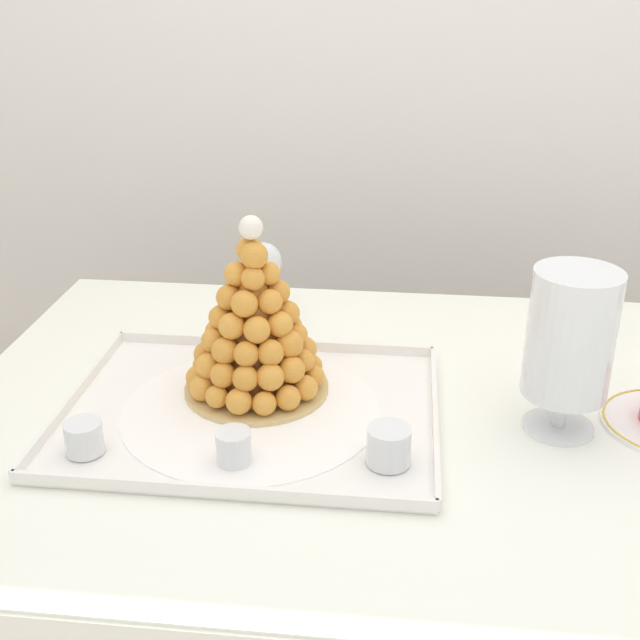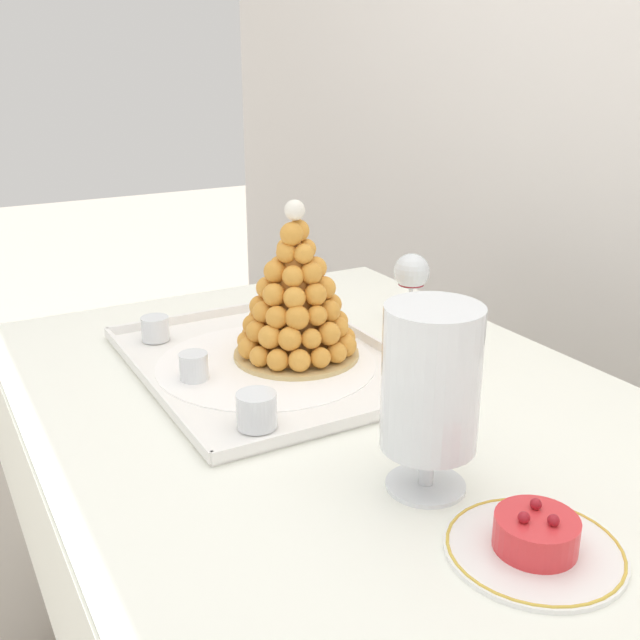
% 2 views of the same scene
% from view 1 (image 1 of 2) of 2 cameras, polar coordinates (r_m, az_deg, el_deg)
% --- Properties ---
extents(backdrop_wall, '(4.80, 0.10, 2.50)m').
position_cam_1_polar(backdrop_wall, '(2.02, 7.55, 20.74)').
color(backdrop_wall, silver).
rests_on(backdrop_wall, ground_plane).
extents(buffet_table, '(1.47, 0.96, 0.73)m').
position_cam_1_polar(buffet_table, '(1.32, 6.41, -9.63)').
color(buffet_table, brown).
rests_on(buffet_table, ground_plane).
extents(serving_tray, '(0.57, 0.44, 0.02)m').
position_cam_1_polar(serving_tray, '(1.26, -4.91, -6.45)').
color(serving_tray, white).
rests_on(serving_tray, buffet_table).
extents(croquembouche, '(0.23, 0.23, 0.29)m').
position_cam_1_polar(croquembouche, '(1.26, -4.65, -0.50)').
color(croquembouche, tan).
rests_on(croquembouche, serving_tray).
extents(dessert_cup_left, '(0.05, 0.05, 0.05)m').
position_cam_1_polar(dessert_cup_left, '(1.19, -16.37, -8.06)').
color(dessert_cup_left, silver).
rests_on(dessert_cup_left, serving_tray).
extents(dessert_cup_mid_left, '(0.05, 0.05, 0.05)m').
position_cam_1_polar(dessert_cup_mid_left, '(1.13, -6.12, -9.00)').
color(dessert_cup_mid_left, silver).
rests_on(dessert_cup_mid_left, serving_tray).
extents(dessert_cup_centre, '(0.06, 0.06, 0.05)m').
position_cam_1_polar(dessert_cup_centre, '(1.12, 4.90, -8.95)').
color(dessert_cup_centre, silver).
rests_on(dessert_cup_centre, serving_tray).
extents(macaron_goblet, '(0.13, 0.13, 0.25)m').
position_cam_1_polar(macaron_goblet, '(1.20, 17.35, -1.20)').
color(macaron_goblet, white).
rests_on(macaron_goblet, buffet_table).
extents(wine_glass, '(0.07, 0.07, 0.16)m').
position_cam_1_polar(wine_glass, '(1.52, -4.07, 3.92)').
color(wine_glass, silver).
rests_on(wine_glass, buffet_table).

